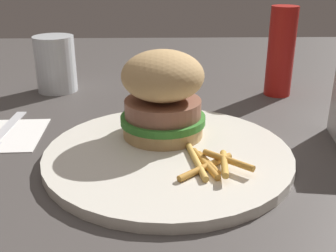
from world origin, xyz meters
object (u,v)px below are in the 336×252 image
object	(u,v)px
plate	(168,155)
sandwich	(163,94)
drink_glass	(56,67)
ketchup_bottle	(281,52)
fries_pile	(210,163)
napkin	(0,135)

from	to	relation	value
plate	sandwich	xyz separation A→B (m)	(-0.05, -0.01, 0.06)
drink_glass	sandwich	bearing A→B (deg)	38.51
sandwich	ketchup_bottle	size ratio (longest dim) A/B	0.72
plate	fries_pile	distance (m)	0.06
fries_pile	ketchup_bottle	bearing A→B (deg)	152.44
napkin	ketchup_bottle	bearing A→B (deg)	112.06
plate	fries_pile	xyz separation A→B (m)	(0.04, 0.04, 0.01)
ketchup_bottle	fries_pile	bearing A→B (deg)	-27.56
drink_glass	napkin	bearing A→B (deg)	-9.38
sandwich	ketchup_bottle	world-z (taller)	ketchup_bottle
plate	napkin	size ratio (longest dim) A/B	2.59
plate	fries_pile	bearing A→B (deg)	44.36
drink_glass	plate	bearing A→B (deg)	34.33
sandwich	ketchup_bottle	xyz separation A→B (m)	(-0.20, 0.20, 0.01)
drink_glass	ketchup_bottle	world-z (taller)	ketchup_bottle
fries_pile	ketchup_bottle	size ratio (longest dim) A/B	0.58
drink_glass	ketchup_bottle	distance (m)	0.38
fries_pile	napkin	distance (m)	0.29
drink_glass	fries_pile	bearing A→B (deg)	35.90
napkin	drink_glass	world-z (taller)	drink_glass
ketchup_bottle	napkin	bearing A→B (deg)	-67.94
sandwich	drink_glass	distance (m)	0.29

